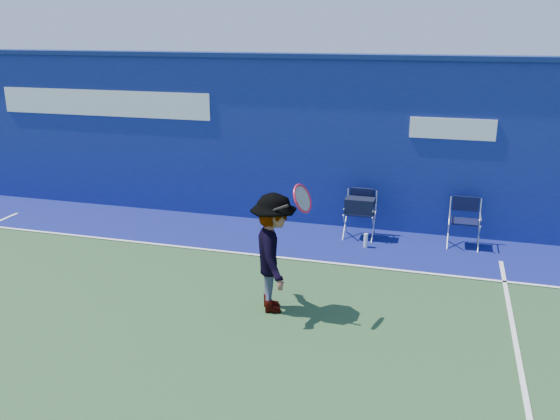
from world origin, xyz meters
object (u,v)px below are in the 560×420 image
(directors_chair_left, at_px, (360,218))
(directors_chair_right, at_px, (463,232))
(water_bottle, at_px, (366,241))
(tennis_player, at_px, (274,253))

(directors_chair_left, bearing_deg, directors_chair_right, 1.43)
(directors_chair_right, height_order, water_bottle, directors_chair_right)
(directors_chair_right, bearing_deg, directors_chair_left, -178.57)
(directors_chair_left, height_order, water_bottle, directors_chair_left)
(water_bottle, xyz_separation_m, tennis_player, (-0.83, -2.57, 0.66))
(directors_chair_left, relative_size, water_bottle, 3.45)
(directors_chair_right, height_order, tennis_player, tennis_player)
(directors_chair_right, relative_size, tennis_player, 0.47)
(directors_chair_left, relative_size, directors_chair_right, 1.03)
(tennis_player, bearing_deg, directors_chair_left, 77.87)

